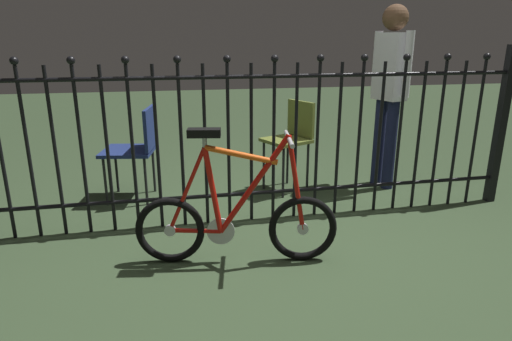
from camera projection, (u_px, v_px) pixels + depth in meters
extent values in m
plane|color=#33462B|center=(286.00, 254.00, 2.97)|extent=(20.00, 20.00, 0.00)
cylinder|color=black|center=(1.00, 157.00, 3.04)|extent=(0.03, 0.03, 1.24)
cylinder|color=black|center=(29.00, 155.00, 3.08)|extent=(0.03, 0.03, 1.24)
sphere|color=black|center=(14.00, 61.00, 2.89)|extent=(0.06, 0.06, 0.06)
cylinder|color=black|center=(56.00, 154.00, 3.11)|extent=(0.03, 0.03, 1.24)
cylinder|color=black|center=(82.00, 153.00, 3.14)|extent=(0.03, 0.03, 1.24)
sphere|color=black|center=(71.00, 60.00, 2.95)|extent=(0.06, 0.06, 0.06)
cylinder|color=black|center=(108.00, 152.00, 3.17)|extent=(0.03, 0.03, 1.24)
cylinder|color=black|center=(133.00, 151.00, 3.21)|extent=(0.03, 0.03, 1.24)
sphere|color=black|center=(125.00, 60.00, 3.02)|extent=(0.06, 0.06, 0.06)
cylinder|color=black|center=(157.00, 149.00, 3.24)|extent=(0.03, 0.03, 1.24)
cylinder|color=black|center=(182.00, 148.00, 3.27)|extent=(0.03, 0.03, 1.24)
sphere|color=black|center=(177.00, 59.00, 3.08)|extent=(0.06, 0.06, 0.06)
cylinder|color=black|center=(205.00, 147.00, 3.31)|extent=(0.03, 0.03, 1.24)
cylinder|color=black|center=(229.00, 146.00, 3.34)|extent=(0.03, 0.03, 1.24)
sphere|color=black|center=(227.00, 59.00, 3.15)|extent=(0.06, 0.06, 0.06)
cylinder|color=black|center=(251.00, 145.00, 3.37)|extent=(0.03, 0.03, 1.24)
cylinder|color=black|center=(274.00, 144.00, 3.41)|extent=(0.03, 0.03, 1.24)
sphere|color=black|center=(275.00, 58.00, 3.22)|extent=(0.06, 0.06, 0.06)
cylinder|color=black|center=(296.00, 143.00, 3.44)|extent=(0.03, 0.03, 1.24)
cylinder|color=black|center=(317.00, 142.00, 3.47)|extent=(0.03, 0.03, 1.24)
sphere|color=black|center=(321.00, 58.00, 3.28)|extent=(0.06, 0.06, 0.06)
cylinder|color=black|center=(338.00, 141.00, 3.50)|extent=(0.03, 0.03, 1.24)
cylinder|color=black|center=(359.00, 140.00, 3.54)|extent=(0.03, 0.03, 1.24)
sphere|color=black|center=(365.00, 58.00, 3.35)|extent=(0.06, 0.06, 0.06)
cylinder|color=black|center=(379.00, 139.00, 3.57)|extent=(0.03, 0.03, 1.24)
cylinder|color=black|center=(399.00, 138.00, 3.60)|extent=(0.03, 0.03, 1.24)
sphere|color=black|center=(407.00, 57.00, 3.41)|extent=(0.06, 0.06, 0.06)
cylinder|color=black|center=(419.00, 137.00, 3.64)|extent=(0.03, 0.03, 1.24)
cylinder|color=black|center=(438.00, 136.00, 3.67)|extent=(0.03, 0.03, 1.24)
sphere|color=black|center=(448.00, 57.00, 3.48)|extent=(0.06, 0.06, 0.06)
cylinder|color=black|center=(457.00, 135.00, 3.70)|extent=(0.03, 0.03, 1.24)
cylinder|color=black|center=(475.00, 135.00, 3.74)|extent=(0.03, 0.03, 1.24)
sphere|color=black|center=(487.00, 57.00, 3.55)|extent=(0.06, 0.06, 0.06)
cylinder|color=black|center=(266.00, 192.00, 3.51)|extent=(4.14, 0.03, 0.03)
cylinder|color=black|center=(267.00, 76.00, 3.24)|extent=(4.14, 0.03, 0.03)
cube|color=black|center=(500.00, 126.00, 3.76)|extent=(0.07, 0.07, 1.36)
torus|color=black|center=(170.00, 230.00, 2.81)|extent=(0.45, 0.12, 0.45)
cylinder|color=silver|center=(170.00, 230.00, 2.81)|extent=(0.08, 0.04, 0.07)
torus|color=black|center=(303.00, 229.00, 2.84)|extent=(0.45, 0.12, 0.45)
cylinder|color=silver|center=(303.00, 229.00, 2.84)|extent=(0.08, 0.04, 0.07)
cylinder|color=red|center=(254.00, 185.00, 2.74)|extent=(0.46, 0.11, 0.65)
cylinder|color=#EA5914|center=(241.00, 155.00, 2.68)|extent=(0.45, 0.11, 0.14)
cylinder|color=red|center=(213.00, 191.00, 2.74)|extent=(0.13, 0.06, 0.57)
cylinder|color=red|center=(195.00, 231.00, 2.82)|extent=(0.33, 0.08, 0.04)
cylinder|color=red|center=(187.00, 190.00, 2.74)|extent=(0.26, 0.07, 0.56)
cylinder|color=red|center=(296.00, 184.00, 2.75)|extent=(0.14, 0.05, 0.63)
cylinder|color=silver|center=(289.00, 137.00, 2.66)|extent=(0.03, 0.03, 0.02)
cylinder|color=silver|center=(289.00, 139.00, 2.66)|extent=(0.09, 0.40, 0.03)
cylinder|color=silver|center=(204.00, 142.00, 2.65)|extent=(0.03, 0.03, 0.07)
cube|color=black|center=(204.00, 133.00, 2.63)|extent=(0.21, 0.12, 0.05)
cylinder|color=silver|center=(221.00, 231.00, 2.83)|extent=(0.18, 0.04, 0.18)
cylinder|color=black|center=(283.00, 173.00, 3.96)|extent=(0.02, 0.02, 0.48)
cylinder|color=black|center=(264.00, 165.00, 4.19)|extent=(0.02, 0.02, 0.48)
cylinder|color=black|center=(308.00, 167.00, 4.13)|extent=(0.02, 0.02, 0.48)
cylinder|color=black|center=(288.00, 161.00, 4.36)|extent=(0.02, 0.02, 0.48)
cube|color=olive|center=(286.00, 140.00, 4.09)|extent=(0.49, 0.49, 0.03)
cube|color=olive|center=(301.00, 119.00, 4.13)|extent=(0.17, 0.33, 0.33)
cylinder|color=black|center=(105.00, 182.00, 3.79)|extent=(0.02, 0.02, 0.43)
cylinder|color=black|center=(117.00, 170.00, 4.12)|extent=(0.02, 0.02, 0.43)
cylinder|color=black|center=(146.00, 181.00, 3.80)|extent=(0.02, 0.02, 0.43)
cylinder|color=black|center=(154.00, 170.00, 4.13)|extent=(0.02, 0.02, 0.43)
cube|color=navy|center=(128.00, 151.00, 3.89)|extent=(0.50, 0.50, 0.03)
cube|color=navy|center=(150.00, 128.00, 3.84)|extent=(0.10, 0.41, 0.36)
cylinder|color=#191E3F|center=(390.00, 145.00, 4.17)|extent=(0.11, 0.11, 0.85)
cylinder|color=#191E3F|center=(379.00, 142.00, 4.31)|extent=(0.11, 0.11, 0.85)
cube|color=silver|center=(391.00, 67.00, 4.03)|extent=(0.25, 0.34, 0.61)
cylinder|color=silver|center=(408.00, 65.00, 3.85)|extent=(0.08, 0.08, 0.57)
cylinder|color=silver|center=(377.00, 62.00, 4.19)|extent=(0.08, 0.08, 0.57)
sphere|color=brown|center=(396.00, 18.00, 3.90)|extent=(0.23, 0.23, 0.23)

